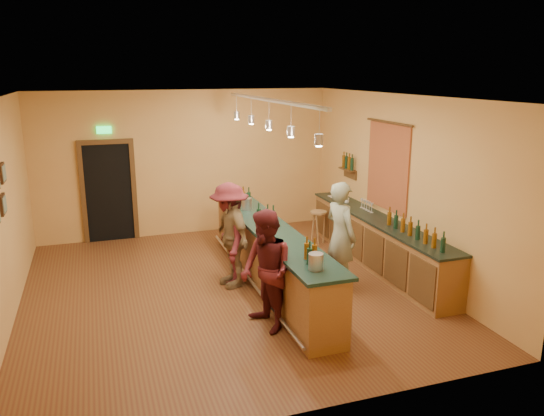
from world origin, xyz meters
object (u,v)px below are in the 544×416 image
object	(u,v)px
customer_b	(232,238)
customer_a	(266,271)
back_counter	(378,242)
tasting_bar	(269,251)
bar_stool	(318,218)
bartender	(341,236)
customer_c	(230,234)

from	to	relation	value
customer_b	customer_a	bearing A→B (deg)	-9.50
back_counter	tasting_bar	bearing A→B (deg)	-175.30
bar_stool	customer_b	bearing A→B (deg)	-145.59
bartender	customer_c	bearing A→B (deg)	50.77
back_counter	customer_c	world-z (taller)	customer_c
customer_c	bar_stool	bearing A→B (deg)	129.01
bar_stool	back_counter	bearing A→B (deg)	-71.58
tasting_bar	bartender	size ratio (longest dim) A/B	2.76
tasting_bar	customer_a	xyz separation A→B (m)	(-0.55, -1.52, 0.27)
bartender	bar_stool	xyz separation A→B (m)	(0.60, 2.28, -0.34)
back_counter	customer_a	distance (m)	3.26
customer_b	customer_c	world-z (taller)	customer_c
customer_a	customer_c	world-z (taller)	customer_c
back_counter	customer_c	distance (m)	2.85
tasting_bar	customer_a	size ratio (longest dim) A/B	2.92
customer_c	tasting_bar	bearing A→B (deg)	71.42
customer_a	bar_stool	size ratio (longest dim) A/B	2.40
customer_c	bar_stool	xyz separation A→B (m)	(2.29, 1.47, -0.31)
tasting_bar	bartender	xyz separation A→B (m)	(1.08, -0.53, 0.32)
bartender	customer_a	size ratio (longest dim) A/B	1.06
customer_b	bartender	bearing A→B (deg)	55.61
customer_a	customer_c	xyz separation A→B (m)	(-0.06, 1.81, 0.02)
customer_c	back_counter	bearing A→B (deg)	94.22
back_counter	customer_a	size ratio (longest dim) A/B	2.61
bartender	customer_b	bearing A→B (deg)	52.95
tasting_bar	customer_b	bearing A→B (deg)	161.53
back_counter	bartender	world-z (taller)	bartender
tasting_bar	customer_a	bearing A→B (deg)	-109.78
bar_stool	bartender	bearing A→B (deg)	-104.75
back_counter	customer_a	xyz separation A→B (m)	(-2.75, -1.71, 0.39)
customer_b	bar_stool	bearing A→B (deg)	113.41
customer_c	bar_stool	distance (m)	2.74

